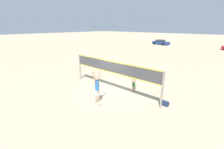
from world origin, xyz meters
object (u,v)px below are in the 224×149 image
object	(u,v)px
player_spiker	(97,86)
gear_bag	(164,103)
player_blocker	(134,79)
parked_car_near	(161,42)
volleyball_net	(112,70)
volleyball	(98,104)

from	to	relation	value
player_spiker	gear_bag	xyz separation A→B (m)	(3.51, 2.59, -1.05)
player_spiker	player_blocker	bearing A→B (deg)	-14.62
player_spiker	parked_car_near	distance (m)	35.44
volleyball_net	volleyball	distance (m)	3.00
volleyball_net	player_blocker	distance (m)	1.80
parked_car_near	volleyball	bearing A→B (deg)	-58.83
player_spiker	volleyball_net	bearing A→B (deg)	16.08
volleyball_net	player_blocker	world-z (taller)	volleyball_net
player_spiker	gear_bag	distance (m)	4.48
volleyball_net	player_spiker	bearing A→B (deg)	-73.92
volleyball_net	player_spiker	size ratio (longest dim) A/B	3.69
player_blocker	volleyball	xyz separation A→B (m)	(-0.48, -3.29, -0.93)
volleyball_net	parked_car_near	size ratio (longest dim) A/B	1.73
volleyball_net	parked_car_near	distance (m)	33.21
player_blocker	volleyball	size ratio (longest dim) A/B	8.99
volleyball_net	parked_car_near	xyz separation A→B (m)	(-10.25, 31.57, -1.08)
player_spiker	gear_bag	world-z (taller)	player_spiker
parked_car_near	player_spiker	bearing A→B (deg)	-59.22
player_blocker	parked_car_near	world-z (taller)	player_blocker
player_spiker	parked_car_near	size ratio (longest dim) A/B	0.47
volleyball_net	gear_bag	distance (m)	4.43
player_blocker	gear_bag	distance (m)	2.90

